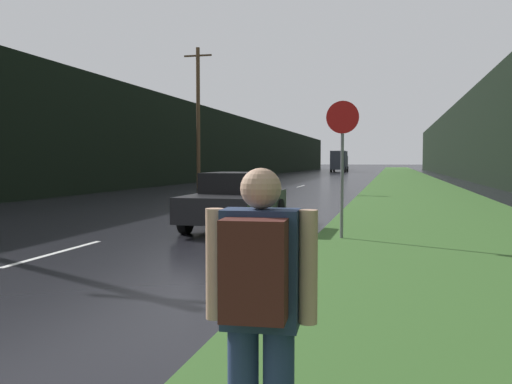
{
  "coord_description": "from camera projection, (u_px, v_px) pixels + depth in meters",
  "views": [
    {
      "loc": [
        6.07,
        -1.07,
        1.71
      ],
      "look_at": [
        2.38,
        13.61,
        0.85
      ],
      "focal_mm": 38.0,
      "sensor_mm": 36.0,
      "label": 1
    }
  ],
  "objects": [
    {
      "name": "grass_verge",
      "position": [
        411.0,
        185.0,
        39.54
      ],
      "size": [
        6.0,
        240.0,
        0.02
      ],
      "primitive_type": "cube",
      "color": "#386028",
      "rests_on": "ground_plane"
    },
    {
      "name": "lane_stripe_b",
      "position": [
        56.0,
        253.0,
        10.12
      ],
      "size": [
        0.12,
        3.0,
        0.01
      ],
      "primitive_type": "cube",
      "color": "silver",
      "rests_on": "ground_plane"
    },
    {
      "name": "lane_stripe_c",
      "position": [
        191.0,
        216.0,
        16.9
      ],
      "size": [
        0.12,
        3.0,
        0.01
      ],
      "primitive_type": "cube",
      "color": "silver",
      "rests_on": "ground_plane"
    },
    {
      "name": "lane_stripe_d",
      "position": [
        249.0,
        200.0,
        23.68
      ],
      "size": [
        0.12,
        3.0,
        0.01
      ],
      "primitive_type": "cube",
      "color": "silver",
      "rests_on": "ground_plane"
    },
    {
      "name": "lane_stripe_e",
      "position": [
        280.0,
        192.0,
        30.46
      ],
      "size": [
        0.12,
        3.0,
        0.01
      ],
      "primitive_type": "cube",
      "color": "silver",
      "rests_on": "ground_plane"
    },
    {
      "name": "lane_stripe_f",
      "position": [
        301.0,
        186.0,
        37.23
      ],
      "size": [
        0.12,
        3.0,
        0.01
      ],
      "primitive_type": "cube",
      "color": "silver",
      "rests_on": "ground_plane"
    },
    {
      "name": "treeline_far_side",
      "position": [
        220.0,
        146.0,
        53.37
      ],
      "size": [
        2.0,
        140.0,
        6.42
      ],
      "primitive_type": "cube",
      "color": "black",
      "rests_on": "ground_plane"
    },
    {
      "name": "treeline_near_side",
      "position": [
        478.0,
        137.0,
        47.54
      ],
      "size": [
        2.0,
        140.0,
        7.77
      ],
      "primitive_type": "cube",
      "color": "black",
      "rests_on": "ground_plane"
    },
    {
      "name": "utility_pole_far",
      "position": [
        198.0,
        116.0,
        33.93
      ],
      "size": [
        1.8,
        0.24,
        8.8
      ],
      "color": "#4C3823",
      "rests_on": "ground_plane"
    },
    {
      "name": "stop_sign",
      "position": [
        342.0,
        154.0,
        11.84
      ],
      "size": [
        0.71,
        0.07,
        3.03
      ],
      "color": "slate",
      "rests_on": "ground_plane"
    },
    {
      "name": "hitchhiker_with_backpack",
      "position": [
        260.0,
        308.0,
        2.76
      ],
      "size": [
        0.58,
        0.42,
        1.68
      ],
      "rotation": [
        0.0,
        0.0,
        0.07
      ],
      "color": "navy",
      "rests_on": "ground_plane"
    },
    {
      "name": "car_passing_near",
      "position": [
        236.0,
        200.0,
        13.89
      ],
      "size": [
        1.89,
        4.37,
        1.42
      ],
      "rotation": [
        0.0,
        0.0,
        3.14
      ],
      "color": "black",
      "rests_on": "ground_plane"
    },
    {
      "name": "delivery_truck",
      "position": [
        339.0,
        161.0,
        87.67
      ],
      "size": [
        2.49,
        7.0,
        3.37
      ],
      "color": "black",
      "rests_on": "ground_plane"
    }
  ]
}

